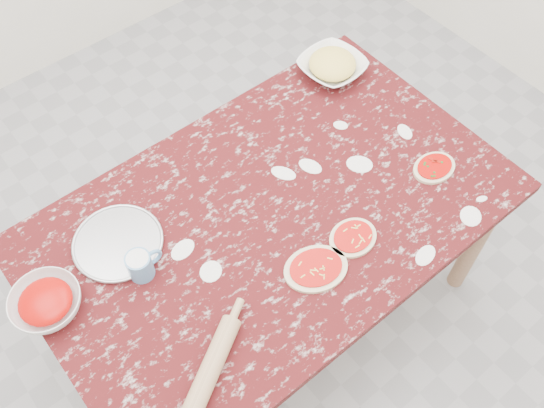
{
  "coord_description": "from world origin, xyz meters",
  "views": [
    {
      "loc": [
        -0.7,
        -0.86,
        2.43
      ],
      "look_at": [
        0.0,
        0.0,
        0.8
      ],
      "focal_mm": 39.62,
      "sensor_mm": 36.0,
      "label": 1
    }
  ],
  "objects_px": {
    "pizza_tray": "(118,243)",
    "sauce_bowl": "(47,303)",
    "cheese_bowl": "(332,67)",
    "worktable": "(272,226)",
    "flour_mug": "(141,265)",
    "rolling_pin": "(212,366)"
  },
  "relations": [
    {
      "from": "sauce_bowl",
      "to": "cheese_bowl",
      "type": "height_order",
      "value": "sauce_bowl"
    },
    {
      "from": "cheese_bowl",
      "to": "pizza_tray",
      "type": "bearing_deg",
      "value": -172.09
    },
    {
      "from": "sauce_bowl",
      "to": "worktable",
      "type": "bearing_deg",
      "value": -11.79
    },
    {
      "from": "pizza_tray",
      "to": "flour_mug",
      "type": "xyz_separation_m",
      "value": [
        0.01,
        -0.14,
        0.04
      ]
    },
    {
      "from": "pizza_tray",
      "to": "cheese_bowl",
      "type": "relative_size",
      "value": 1.17
    },
    {
      "from": "pizza_tray",
      "to": "worktable",
      "type": "bearing_deg",
      "value": -25.21
    },
    {
      "from": "pizza_tray",
      "to": "sauce_bowl",
      "type": "distance_m",
      "value": 0.29
    },
    {
      "from": "sauce_bowl",
      "to": "flour_mug",
      "type": "height_order",
      "value": "flour_mug"
    },
    {
      "from": "pizza_tray",
      "to": "sauce_bowl",
      "type": "bearing_deg",
      "value": -167.02
    },
    {
      "from": "pizza_tray",
      "to": "cheese_bowl",
      "type": "bearing_deg",
      "value": 7.91
    },
    {
      "from": "sauce_bowl",
      "to": "pizza_tray",
      "type": "bearing_deg",
      "value": 12.98
    },
    {
      "from": "cheese_bowl",
      "to": "flour_mug",
      "type": "bearing_deg",
      "value": -164.85
    },
    {
      "from": "rolling_pin",
      "to": "sauce_bowl",
      "type": "bearing_deg",
      "value": 120.04
    },
    {
      "from": "cheese_bowl",
      "to": "flour_mug",
      "type": "distance_m",
      "value": 1.1
    },
    {
      "from": "worktable",
      "to": "pizza_tray",
      "type": "xyz_separation_m",
      "value": [
        -0.46,
        0.22,
        0.09
      ]
    },
    {
      "from": "cheese_bowl",
      "to": "flour_mug",
      "type": "height_order",
      "value": "flour_mug"
    },
    {
      "from": "pizza_tray",
      "to": "rolling_pin",
      "type": "distance_m",
      "value": 0.53
    },
    {
      "from": "pizza_tray",
      "to": "cheese_bowl",
      "type": "height_order",
      "value": "cheese_bowl"
    },
    {
      "from": "sauce_bowl",
      "to": "rolling_pin",
      "type": "bearing_deg",
      "value": -59.96
    },
    {
      "from": "cheese_bowl",
      "to": "flour_mug",
      "type": "relative_size",
      "value": 2.05
    },
    {
      "from": "worktable",
      "to": "cheese_bowl",
      "type": "bearing_deg",
      "value": 31.26
    },
    {
      "from": "rolling_pin",
      "to": "worktable",
      "type": "bearing_deg",
      "value": 33.39
    }
  ]
}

